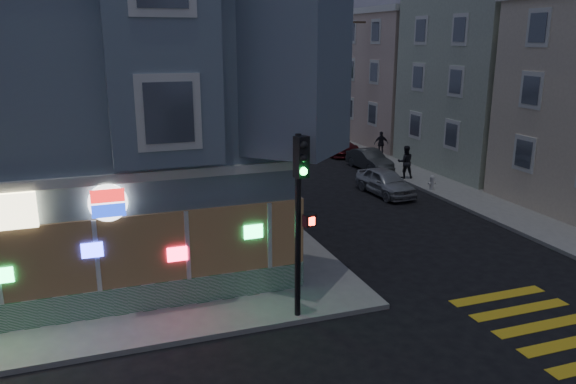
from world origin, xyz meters
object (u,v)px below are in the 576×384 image
traffic_signal (300,197)px  street_tree_near (317,86)px  utility_pole (349,80)px  parked_car_a (385,182)px  pedestrian_a (405,162)px  parked_car_b (370,160)px  parked_car_d (306,132)px  pedestrian_b (381,144)px  parked_car_c (334,143)px  fire_hydrant (432,182)px  street_tree_far (284,79)px

traffic_signal → street_tree_near: bearing=51.7°
utility_pole → street_tree_near: 6.06m
parked_car_a → pedestrian_a: bearing=38.7°
parked_car_a → parked_car_b: size_ratio=1.05×
utility_pole → parked_car_b: size_ratio=2.47×
utility_pole → pedestrian_a: size_ratio=5.05×
pedestrian_a → parked_car_b: size_ratio=0.49×
street_tree_near → traffic_signal: street_tree_near is taller
parked_car_d → pedestrian_b: bearing=-71.5°
parked_car_b → parked_car_c: 5.20m
pedestrian_a → parked_car_c: pedestrian_a is taller
street_tree_near → parked_car_b: 12.42m
street_tree_near → fire_hydrant: bearing=-92.9°
fire_hydrant → parked_car_b: bearing=96.1°
utility_pole → parked_car_c: size_ratio=1.90×
pedestrian_a → parked_car_d: (-0.60, 13.41, -0.35)m
street_tree_near → parked_car_d: size_ratio=1.06×
utility_pole → traffic_signal: size_ratio=1.79×
parked_car_a → street_tree_near: bearing=75.6°
parked_car_a → traffic_signal: 14.06m
parked_car_d → traffic_signal: bearing=-109.9°
traffic_signal → parked_car_d: bearing=53.3°
parked_car_b → street_tree_far: bearing=82.4°
parked_car_d → traffic_signal: (-10.39, -26.36, 2.87)m
street_tree_near → parked_car_c: size_ratio=1.12×
street_tree_far → parked_car_d: size_ratio=1.06×
utility_pole → traffic_signal: 24.79m
pedestrian_b → parked_car_b: 3.67m
pedestrian_a → parked_car_b: bearing=-63.0°
parked_car_b → parked_car_a: bearing=-112.6°
street_tree_far → parked_car_b: 20.20m
parked_car_c → parked_car_d: size_ratio=0.95×
street_tree_near → parked_car_a: 17.70m
parked_car_b → parked_car_d: size_ratio=0.73×
pedestrian_a → fire_hydrant: (0.00, -2.62, -0.51)m
pedestrian_b → parked_car_a: pedestrian_b is taller
pedestrian_b → parked_car_d: pedestrian_b is taller
fire_hydrant → parked_car_a: bearing=170.1°
fire_hydrant → pedestrian_b: bearing=78.6°
pedestrian_a → parked_car_a: size_ratio=0.47×
street_tree_far → pedestrian_b: bearing=-87.3°
parked_car_b → traffic_signal: bearing=-126.3°
parked_car_c → fire_hydrant: size_ratio=6.45×
parked_car_a → parked_car_c: (1.83, 10.40, 0.03)m
parked_car_b → parked_car_c: parked_car_c is taller
street_tree_near → parked_car_a: street_tree_near is taller
street_tree_far → parked_car_d: bearing=-99.0°
street_tree_near → traffic_signal: size_ratio=1.05×
parked_car_a → parked_car_d: (1.83, 15.60, 0.04)m
traffic_signal → fire_hydrant: traffic_signal is taller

